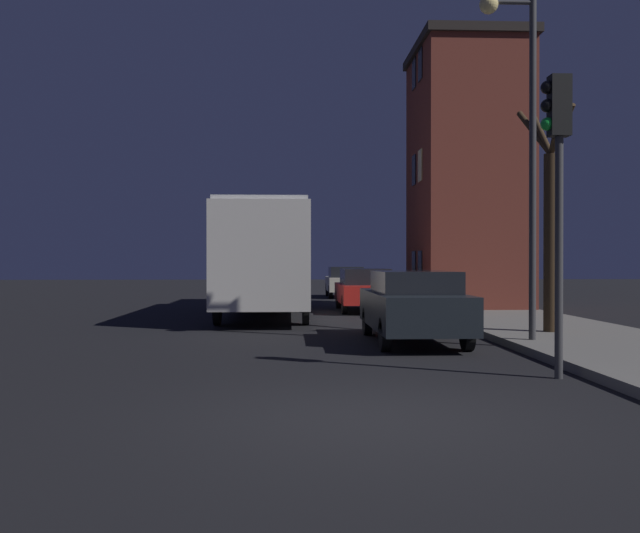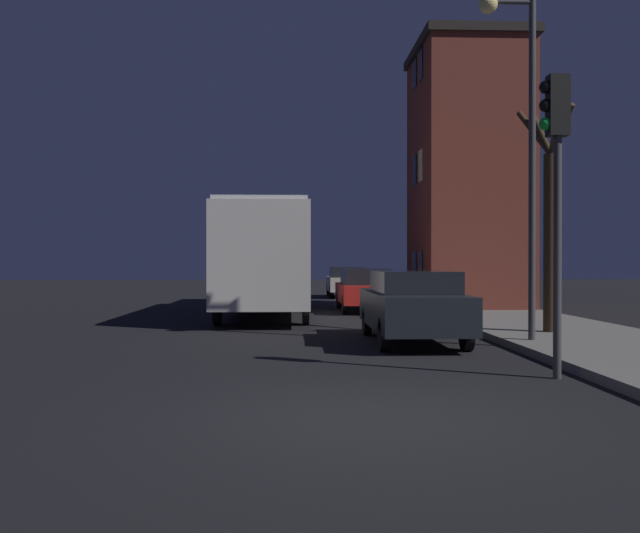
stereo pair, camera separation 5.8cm
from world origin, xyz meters
TOP-DOWN VIEW (x-y plane):
  - ground_plane at (0.00, 0.00)m, footprint 120.00×120.00m
  - brick_building at (5.42, 17.30)m, footprint 3.78×5.07m
  - streetlamp at (3.71, 6.22)m, footprint 1.16×0.38m
  - traffic_light at (3.03, 2.44)m, footprint 0.43×0.24m
  - bare_tree at (4.93, 7.83)m, footprint 0.65×2.07m
  - bus at (-1.67, 14.67)m, footprint 2.60×9.83m
  - car_near_lane at (1.72, 7.18)m, footprint 1.79×4.72m
  - car_mid_lane at (1.69, 16.70)m, footprint 1.78×4.47m
  - car_far_lane at (1.81, 26.40)m, footprint 1.77×3.95m

SIDE VIEW (x-z plane):
  - ground_plane at x=0.00m, z-range 0.00..0.00m
  - car_far_lane at x=1.81m, z-range 0.04..1.51m
  - car_mid_lane at x=1.69m, z-range 0.04..1.52m
  - car_near_lane at x=1.72m, z-range 0.05..1.58m
  - bus at x=-1.67m, z-range 0.33..3.74m
  - bare_tree at x=4.93m, z-range 0.05..5.21m
  - traffic_light at x=3.03m, z-range 0.97..5.45m
  - streetlamp at x=3.71m, z-range 1.18..8.10m
  - brick_building at x=5.42m, z-range 0.17..9.49m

